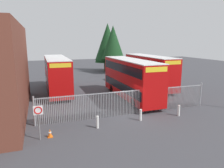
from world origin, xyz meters
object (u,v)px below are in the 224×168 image
at_px(double_decker_bus_near_gate, 131,77).
at_px(double_decker_bus_behind_fence_left, 149,70).
at_px(bollard_center_front, 141,115).
at_px(speed_limit_sign_post, 38,114).
at_px(double_decker_bus_behind_fence_right, 57,73).
at_px(bollard_near_right, 179,110).
at_px(traffic_cone_by_gate, 50,133).
at_px(bollard_near_left, 97,122).

relative_size(double_decker_bus_near_gate, double_decker_bus_behind_fence_left, 1.00).
relative_size(double_decker_bus_near_gate, bollard_center_front, 11.38).
relative_size(double_decker_bus_near_gate, speed_limit_sign_post, 4.50).
relative_size(double_decker_bus_behind_fence_right, bollard_center_front, 11.38).
xyz_separation_m(double_decker_bus_behind_fence_right, bollard_center_front, (5.55, -12.23, -1.95)).
height_order(double_decker_bus_behind_fence_left, bollard_near_right, double_decker_bus_behind_fence_left).
bearing_deg(traffic_cone_by_gate, bollard_near_left, 6.79).
bearing_deg(double_decker_bus_behind_fence_left, speed_limit_sign_post, -140.89).
relative_size(bollard_near_right, speed_limit_sign_post, 0.40).
bearing_deg(bollard_near_right, traffic_cone_by_gate, -176.55).
bearing_deg(traffic_cone_by_gate, double_decker_bus_behind_fence_left, 39.88).
bearing_deg(speed_limit_sign_post, bollard_near_right, 4.29).
bearing_deg(bollard_near_left, double_decker_bus_behind_fence_right, 98.22).
bearing_deg(bollard_center_front, traffic_cone_by_gate, -174.19).
bearing_deg(bollard_near_right, double_decker_bus_behind_fence_right, 126.77).
distance_m(double_decker_bus_near_gate, speed_limit_sign_post, 12.25).
xyz_separation_m(double_decker_bus_behind_fence_right, speed_limit_sign_post, (-2.27, -13.17, -0.65)).
relative_size(double_decker_bus_near_gate, double_decker_bus_behind_fence_right, 1.00).
bearing_deg(bollard_near_left, double_decker_bus_near_gate, 49.89).
bearing_deg(double_decker_bus_behind_fence_left, double_decker_bus_behind_fence_right, 173.91).
distance_m(bollard_center_front, bollard_near_right, 3.65).
xyz_separation_m(bollard_center_front, traffic_cone_by_gate, (-7.18, -0.73, -0.19)).
relative_size(double_decker_bus_near_gate, bollard_near_right, 11.38).
bearing_deg(double_decker_bus_behind_fence_left, bollard_near_left, -133.07).
bearing_deg(speed_limit_sign_post, double_decker_bus_behind_fence_right, 80.22).
bearing_deg(bollard_center_front, double_decker_bus_behind_fence_right, 114.41).
distance_m(double_decker_bus_near_gate, double_decker_bus_behind_fence_right, 9.48).
bearing_deg(bollard_near_left, double_decker_bus_behind_fence_left, 46.93).
relative_size(bollard_center_front, traffic_cone_by_gate, 1.61).
bearing_deg(double_decker_bus_behind_fence_left, double_decker_bus_near_gate, -137.02).
bearing_deg(bollard_near_right, double_decker_bus_near_gate, 104.66).
distance_m(double_decker_bus_near_gate, traffic_cone_by_gate, 11.79).
xyz_separation_m(double_decker_bus_behind_fence_left, bollard_near_right, (-3.12, -11.00, -1.95)).
relative_size(bollard_near_left, bollard_center_front, 1.00).
relative_size(double_decker_bus_behind_fence_left, bollard_near_right, 11.38).
bearing_deg(double_decker_bus_near_gate, double_decker_bus_behind_fence_right, 142.25).
height_order(double_decker_bus_behind_fence_left, bollard_near_left, double_decker_bus_behind_fence_left).
xyz_separation_m(double_decker_bus_near_gate, double_decker_bus_behind_fence_right, (-7.50, 5.81, 0.00)).
height_order(bollard_center_front, traffic_cone_by_gate, bollard_center_front).
relative_size(double_decker_bus_behind_fence_left, speed_limit_sign_post, 4.50).
relative_size(bollard_center_front, bollard_near_right, 1.00).
distance_m(bollard_near_left, bollard_near_right, 7.39).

